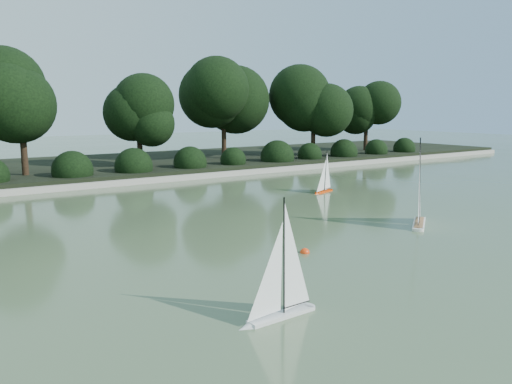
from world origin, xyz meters
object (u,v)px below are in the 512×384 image
sailboat_white_a (276,300)px  sailboat_orange (323,185)px  sailboat_white_b (420,210)px  race_buoy (305,253)px

sailboat_white_a → sailboat_orange: bearing=44.7°
sailboat_white_a → sailboat_orange: sailboat_white_a is taller
sailboat_white_b → sailboat_white_a: bearing=-158.1°
sailboat_white_a → sailboat_white_b: bearing=21.9°
sailboat_white_a → race_buoy: (1.98, 1.85, -0.23)m
sailboat_white_a → race_buoy: size_ratio=9.17×
sailboat_orange → sailboat_white_b: bearing=-103.6°
sailboat_white_b → sailboat_orange: bearing=76.4°
sailboat_white_a → sailboat_white_b: (5.30, 2.14, 0.06)m
sailboat_orange → sailboat_white_a: bearing=-135.3°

